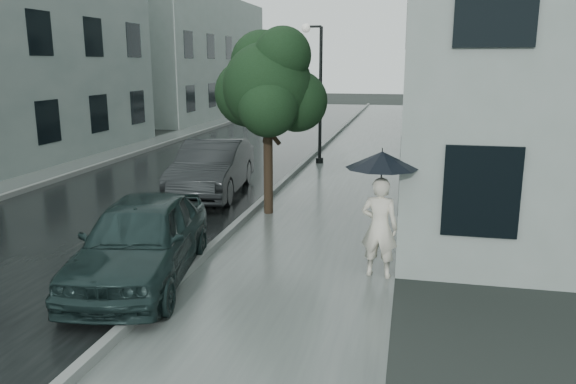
% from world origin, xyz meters
% --- Properties ---
extents(ground, '(120.00, 120.00, 0.00)m').
position_xyz_m(ground, '(0.00, 0.00, 0.00)').
color(ground, black).
rests_on(ground, ground).
extents(sidewalk, '(3.50, 60.00, 0.01)m').
position_xyz_m(sidewalk, '(0.25, 12.00, 0.00)').
color(sidewalk, slate).
rests_on(sidewalk, ground).
extents(kerb_near, '(0.15, 60.00, 0.15)m').
position_xyz_m(kerb_near, '(-1.57, 12.00, 0.07)').
color(kerb_near, slate).
rests_on(kerb_near, ground).
extents(asphalt_road, '(6.85, 60.00, 0.00)m').
position_xyz_m(asphalt_road, '(-5.08, 12.00, 0.00)').
color(asphalt_road, black).
rests_on(asphalt_road, ground).
extents(kerb_far, '(0.15, 60.00, 0.15)m').
position_xyz_m(kerb_far, '(-8.57, 12.00, 0.07)').
color(kerb_far, slate).
rests_on(kerb_far, ground).
extents(sidewalk_far, '(1.70, 60.00, 0.01)m').
position_xyz_m(sidewalk_far, '(-9.50, 12.00, 0.00)').
color(sidewalk_far, '#4C5451').
rests_on(sidewalk_far, ground).
extents(building_near, '(7.02, 36.00, 9.00)m').
position_xyz_m(building_near, '(5.47, 19.50, 4.50)').
color(building_near, gray).
rests_on(building_near, ground).
extents(building_far_b, '(7.02, 18.00, 8.00)m').
position_xyz_m(building_far_b, '(-13.77, 30.00, 4.00)').
color(building_far_b, gray).
rests_on(building_far_b, ground).
extents(pedestrian, '(0.70, 0.52, 1.75)m').
position_xyz_m(pedestrian, '(1.70, 1.55, 0.88)').
color(pedestrian, silver).
rests_on(pedestrian, sidewalk).
extents(umbrella, '(1.54, 1.54, 1.31)m').
position_xyz_m(umbrella, '(1.70, 1.50, 2.06)').
color(umbrella, black).
rests_on(umbrella, ground).
extents(street_tree, '(2.77, 2.52, 4.44)m').
position_xyz_m(street_tree, '(-1.19, 5.28, 3.09)').
color(street_tree, '#332619').
rests_on(street_tree, ground).
extents(lamp_post, '(0.85, 0.32, 4.97)m').
position_xyz_m(lamp_post, '(-1.25, 12.43, 2.85)').
color(lamp_post, black).
rests_on(lamp_post, ground).
extents(car_near, '(2.40, 4.46, 1.44)m').
position_xyz_m(car_near, '(-2.20, 0.50, 0.73)').
color(car_near, '#192B2A').
rests_on(car_near, ground).
extents(car_far, '(2.07, 4.71, 1.50)m').
position_xyz_m(car_far, '(-3.24, 6.86, 0.76)').
color(car_far, black).
rests_on(car_far, ground).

